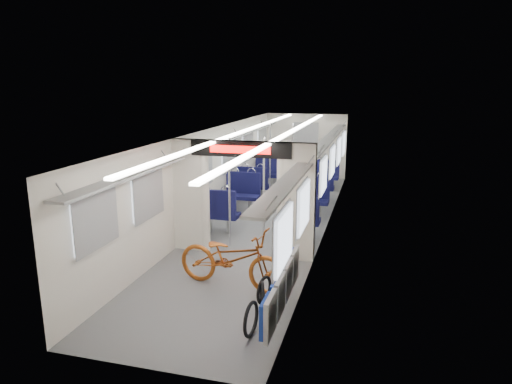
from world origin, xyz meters
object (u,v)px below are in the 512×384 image
bike_hoop_b (262,299)px  seat_bay_far_left (261,176)px  seat_bay_far_right (322,178)px  stanchion_far_left (270,163)px  bicycle (232,258)px  bike_hoop_c (264,292)px  bike_hoop_a (251,321)px  seat_bay_near_right (305,204)px  stanchion_near_right (264,192)px  stanchion_near_left (229,193)px  flip_bench (282,288)px  stanchion_far_right (292,165)px  seat_bay_near_left (231,199)px

bike_hoop_b → seat_bay_far_left: seat_bay_far_left is taller
seat_bay_far_right → stanchion_far_left: (-1.34, -1.32, 0.63)m
bicycle → stanchion_far_left: (-0.68, 5.62, 0.63)m
bike_hoop_c → stanchion_far_left: 6.30m
seat_bay_far_left → seat_bay_far_right: (1.87, 0.23, -0.02)m
bike_hoop_a → stanchion_far_left: 7.23m
seat_bay_near_right → stanchion_far_left: 2.43m
stanchion_near_right → stanchion_near_left: bearing=-154.1°
bike_hoop_a → seat_bay_far_right: 8.36m
flip_bench → bike_hoop_b: bearing=142.6°
bike_hoop_a → stanchion_far_right: bearing=96.2°
bike_hoop_a → stanchion_far_right: 7.03m
bicycle → seat_bay_near_right: size_ratio=0.90×
seat_bay_near_right → seat_bay_far_right: 3.27m
seat_bay_near_left → seat_bay_far_left: seat_bay_near_left is taller
seat_bay_near_left → stanchion_far_left: bearing=74.8°
bicycle → seat_bay_near_left: 3.85m
flip_bench → bike_hoop_b: flip_bench is taller
flip_bench → seat_bay_near_left: bearing=116.1°
bike_hoop_a → seat_bay_near_left: (-1.94, 5.06, 0.34)m
bike_hoop_b → seat_bay_far_right: (-0.07, 7.69, 0.30)m
bicycle → seat_bay_near_right: (0.65, 3.68, 0.04)m
stanchion_near_right → bike_hoop_c: bearing=-75.7°
bike_hoop_a → bike_hoop_c: 0.96m
seat_bay_near_right → seat_bay_far_left: (-1.87, 3.04, -0.01)m
bike_hoop_a → stanchion_far_right: (-0.76, 6.93, 0.92)m
seat_bay_far_left → stanchion_near_right: 4.68m
bike_hoop_c → seat_bay_near_left: (-1.89, 4.11, 0.36)m
bike_hoop_c → stanchion_near_left: (-1.34, 2.37, 0.94)m
stanchion_near_left → stanchion_far_left: same height
stanchion_far_right → stanchion_near_left: bearing=-100.1°
flip_bench → bike_hoop_a: flip_bench is taller
bike_hoop_b → stanchion_far_left: stanchion_far_left is taller
stanchion_far_right → seat_bay_far_left: bearing=134.8°
seat_bay_far_right → stanchion_far_right: 1.70m
seat_bay_near_left → stanchion_far_left: stanchion_far_left is taller
flip_bench → stanchion_near_right: 3.48m
bicycle → bike_hoop_c: (0.67, -0.45, -0.31)m
bicycle → bike_hoop_a: bicycle is taller
seat_bay_near_right → stanchion_far_left: (-1.34, 1.95, 0.59)m
stanchion_near_right → stanchion_far_left: (-0.67, 3.38, 0.00)m
bike_hoop_c → bicycle: bearing=146.1°
bicycle → flip_bench: bearing=-124.8°
stanchion_near_right → bike_hoop_a: bearing=-78.5°
stanchion_near_left → seat_bay_far_right: bearing=75.2°
seat_bay_far_left → stanchion_far_right: bearing=-45.2°
bicycle → seat_bay_far_right: bearing=3.3°
bike_hoop_b → stanchion_near_right: (-0.73, 2.99, 0.92)m
flip_bench → seat_bay_far_left: size_ratio=1.00×
bike_hoop_a → stanchion_far_right: size_ratio=0.22×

